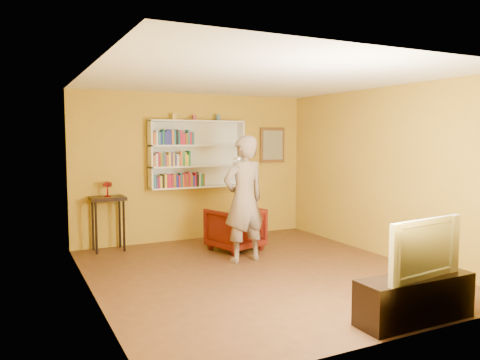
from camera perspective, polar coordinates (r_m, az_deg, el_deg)
name	(u,v)px	position (r m, az deg, el deg)	size (l,w,h in m)	color
room_shell	(259,201)	(6.52, 2.33, -2.63)	(5.30, 5.80, 2.88)	#4F2F19
bookshelf	(196,154)	(8.66, -5.35, 3.14)	(1.80, 0.29, 1.23)	silver
books_row_lower	(178,181)	(8.46, -7.51, -0.08)	(0.95, 0.19, 0.26)	#236582
books_row_middle	(171,160)	(8.39, -8.38, 2.48)	(0.68, 0.19, 0.27)	#BC6425
books_row_upper	(173,138)	(8.39, -8.14, 5.10)	(0.79, 0.19, 0.27)	#BC6425
ornament_left	(174,117)	(8.45, -8.05, 7.62)	(0.08, 0.08, 0.11)	gold
ornament_centre	(194,118)	(8.58, -5.61, 7.57)	(0.07, 0.07, 0.09)	#A2363E
ornament_right	(218,118)	(8.76, -2.72, 7.60)	(0.08, 0.08, 0.11)	#415D6D
framed_painting	(272,145)	(9.42, 3.96, 4.27)	(0.55, 0.05, 0.70)	brown
console_table	(108,206)	(8.13, -15.81, -3.07)	(0.56, 0.43, 0.92)	black
ruby_lustre	(107,186)	(8.09, -15.87, -0.68)	(0.16, 0.15, 0.25)	maroon
armchair	(235,229)	(7.96, -0.60, -5.95)	(0.78, 0.80, 0.73)	#450804
person	(244,199)	(7.12, 0.49, -2.35)	(0.70, 0.46, 1.93)	#746155
game_remote	(237,159)	(6.77, -0.41, 2.61)	(0.04, 0.15, 0.04)	white
tv_cabinet	(415,299)	(5.32, 20.53, -13.40)	(1.33, 0.40, 0.48)	black
television	(417,247)	(5.17, 20.72, -7.65)	(1.07, 0.14, 0.62)	black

